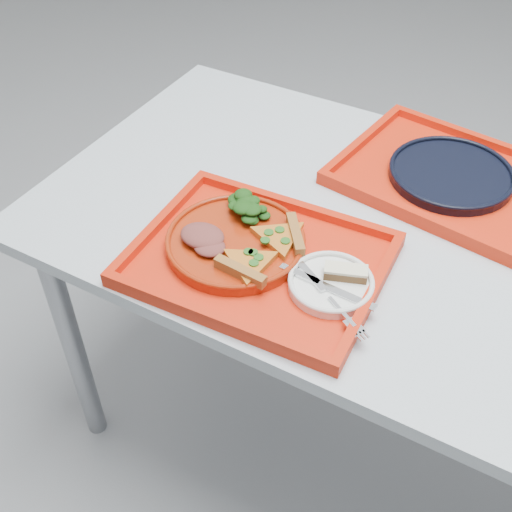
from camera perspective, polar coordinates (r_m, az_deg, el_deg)
name	(u,v)px	position (r m, az deg, el deg)	size (l,w,h in m)	color
ground	(382,450)	(1.85, 11.12, -16.53)	(10.00, 10.00, 0.00)	gray
table	(428,273)	(1.32, 15.00, -1.51)	(1.60, 0.80, 0.75)	#A7B2BB
tray_main	(259,262)	(1.18, 0.23, -0.57)	(0.45, 0.35, 0.01)	red
tray_far	(449,180)	(1.44, 16.82, 6.45)	(0.45, 0.35, 0.01)	red
dinner_plate	(236,243)	(1.20, -1.83, 1.13)	(0.26, 0.26, 0.02)	#99240A
side_plate	(331,285)	(1.13, 6.66, -2.58)	(0.15, 0.15, 0.01)	white
navy_plate	(451,175)	(1.43, 16.93, 6.90)	(0.26, 0.26, 0.02)	black
pizza_slice_a	(250,262)	(1.13, -0.58, -0.54)	(0.12, 0.10, 0.02)	orange
pizza_slice_b	(279,236)	(1.19, 2.10, 1.83)	(0.12, 0.10, 0.02)	orange
salad_heap	(250,207)	(1.23, -0.56, 4.40)	(0.09, 0.08, 0.04)	black
meat_portion	(202,236)	(1.19, -4.79, 1.80)	(0.09, 0.07, 0.03)	brown
dessert_bar	(346,272)	(1.13, 7.98, -1.44)	(0.08, 0.05, 0.02)	#512F1B
knife	(327,286)	(1.11, 6.33, -2.69)	(0.18, 0.02, 0.01)	silver
fork	(329,296)	(1.10, 6.48, -3.59)	(0.18, 0.02, 0.01)	silver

